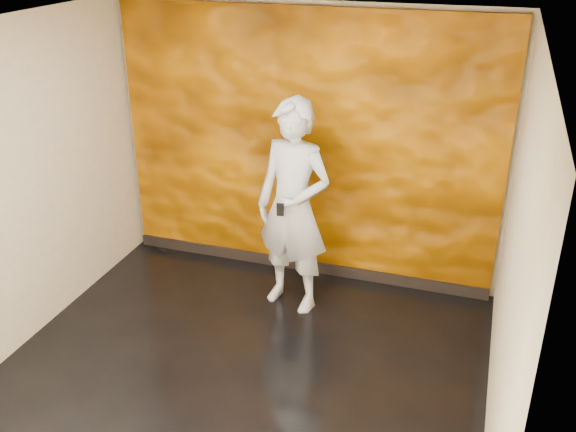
# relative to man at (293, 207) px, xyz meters

# --- Properties ---
(room) EXTENTS (4.02, 4.02, 2.81)m
(room) POSITION_rel_man_xyz_m (-0.09, -1.27, 0.37)
(room) COLOR black
(room) RESTS_ON ground
(feature_wall) EXTENTS (3.90, 0.06, 2.75)m
(feature_wall) POSITION_rel_man_xyz_m (-0.09, 0.69, 0.35)
(feature_wall) COLOR orange
(feature_wall) RESTS_ON ground
(baseboard) EXTENTS (3.90, 0.04, 0.12)m
(baseboard) POSITION_rel_man_xyz_m (-0.09, 0.65, -0.97)
(baseboard) COLOR black
(baseboard) RESTS_ON ground
(man) EXTENTS (0.85, 0.66, 2.07)m
(man) POSITION_rel_man_xyz_m (0.00, 0.00, 0.00)
(man) COLOR #9BA0AB
(man) RESTS_ON ground
(phone) EXTENTS (0.07, 0.02, 0.12)m
(phone) POSITION_rel_man_xyz_m (-0.04, -0.26, 0.08)
(phone) COLOR black
(phone) RESTS_ON man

